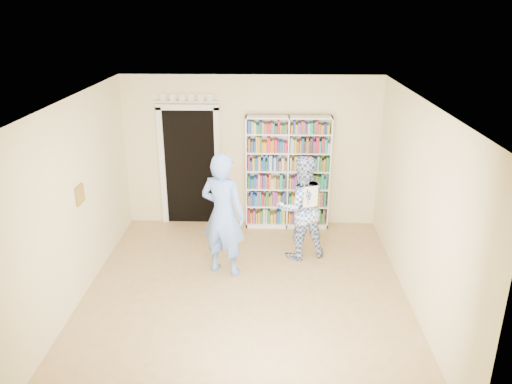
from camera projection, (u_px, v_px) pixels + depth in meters
floor at (245, 295)px, 6.97m from camera, size 5.00×5.00×0.00m
ceiling at (243, 102)px, 6.01m from camera, size 5.00×5.00×0.00m
wall_back at (251, 152)px, 8.83m from camera, size 4.50×0.00×4.50m
wall_left at (73, 204)px, 6.55m from camera, size 0.00×5.00×5.00m
wall_right at (418, 207)px, 6.43m from camera, size 0.00×5.00×5.00m
bookshelf at (288, 173)px, 8.78m from camera, size 1.48×0.28×2.03m
doorway at (190, 161)px, 8.90m from camera, size 1.10×0.08×2.43m
wall_art at (80, 195)px, 6.72m from camera, size 0.03×0.25×0.25m
man_blue at (223, 215)px, 7.24m from camera, size 0.80×0.67×1.87m
man_plaid at (301, 208)px, 7.77m from camera, size 0.96×0.84×1.67m
paper_sheet at (311, 197)px, 7.46m from camera, size 0.22×0.08×0.33m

